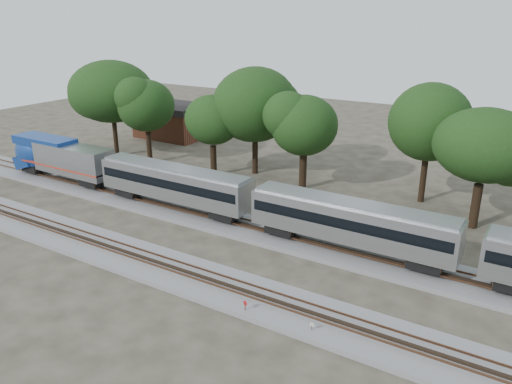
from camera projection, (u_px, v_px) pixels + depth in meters
ground at (233, 262)px, 40.99m from camera, size 160.00×160.00×0.00m
track_far at (270, 234)px, 45.73m from camera, size 160.00×5.00×0.73m
track_near at (204, 281)px, 37.72m from camera, size 160.00×5.00×0.73m
train at (352, 221)px, 40.87m from camera, size 90.55×3.12×4.60m
switch_stand_red at (245, 306)px, 33.54m from camera, size 0.34×0.14×1.10m
switch_stand_white at (312, 327)px, 31.48m from camera, size 0.29×0.08×0.92m
switch_lever at (283, 328)px, 32.20m from camera, size 0.57×0.45×0.30m
brick_building at (173, 120)px, 81.22m from camera, size 11.22×7.96×5.37m
tree_0 at (111, 92)px, 68.33m from camera, size 9.23×9.23×13.01m
tree_1 at (146, 106)px, 65.60m from camera, size 7.87×7.87×11.10m
tree_2 at (212, 120)px, 60.54m from camera, size 7.11×7.11×10.03m
tree_3 at (255, 105)px, 60.68m from camera, size 8.88×8.88×12.52m
tree_4 at (304, 126)px, 55.58m from camera, size 7.56×7.56×10.66m
tree_5 at (430, 122)px, 51.19m from camera, size 8.84×8.84×12.47m
tree_6 at (485, 146)px, 44.86m from camera, size 8.18×8.18×11.53m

